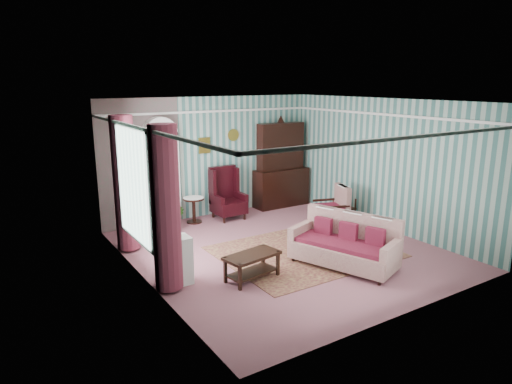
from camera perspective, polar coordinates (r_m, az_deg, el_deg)
floor at (r=9.11m, az=3.33°, el=-7.27°), size 6.00×6.00×0.00m
room_shell at (r=8.40m, az=-0.62°, el=5.14°), size 5.53×6.02×2.91m
bookcase at (r=10.60m, az=-11.64°, el=1.80°), size 0.80×0.28×2.24m
dresser_hutch at (r=12.00m, az=3.20°, el=3.74°), size 1.50×0.56×2.36m
wingback_left at (r=10.27m, az=-12.03°, el=-1.44°), size 0.76×0.80×1.25m
wingback_right at (r=10.98m, az=-3.46°, el=-0.18°), size 0.76×0.80×1.25m
seated_woman at (r=10.28m, az=-12.02°, el=-1.63°), size 0.44×0.40×1.18m
round_side_table at (r=10.82m, az=-7.77°, el=-2.27°), size 0.50×0.50×0.60m
nest_table at (r=11.19m, az=10.96°, el=-2.02°), size 0.45×0.38×0.54m
plant_stand at (r=7.63m, az=-10.22°, el=-8.53°), size 0.55×0.35×0.80m
rug at (r=9.05m, az=6.00°, el=-7.42°), size 3.20×2.60×0.01m
sofa at (r=8.32m, az=10.93°, el=-5.91°), size 1.66×2.15×1.00m
floral_armchair at (r=10.60m, az=9.33°, el=-1.38°), size 0.98×0.97×1.06m
coffee_table at (r=7.76m, az=-0.50°, el=-9.31°), size 1.02×0.62×0.45m
potted_plant_a at (r=7.35m, az=-10.78°, el=-4.27°), size 0.44×0.39×0.44m
potted_plant_b at (r=7.59m, az=-9.96°, el=-3.49°), size 0.33×0.30×0.49m
potted_plant_c at (r=7.40m, az=-10.88°, el=-4.17°), size 0.32×0.32×0.44m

